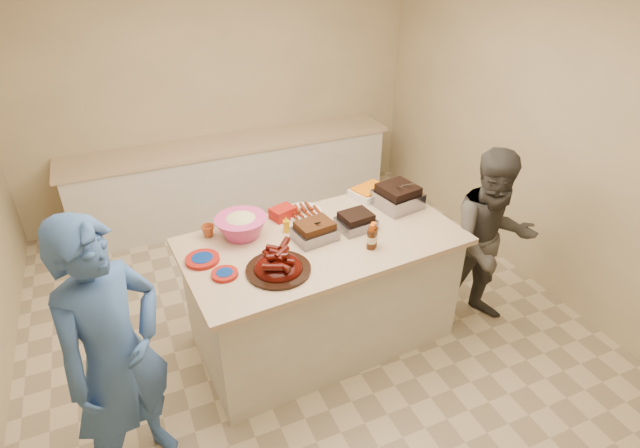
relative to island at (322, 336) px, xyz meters
name	(u,v)px	position (x,y,z in m)	size (l,w,h in m)	color
room	(309,330)	(-0.08, 0.11, 0.00)	(4.50, 5.00, 2.70)	#C6B186
back_counter	(234,179)	(-0.08, 2.31, 0.45)	(3.60, 0.64, 0.90)	beige
island	(322,336)	(0.00, 0.00, 0.00)	(2.03, 1.07, 0.96)	beige
rib_platter	(278,271)	(-0.43, -0.24, 0.96)	(0.44, 0.44, 0.17)	#450803
pulled_pork_tray	(315,239)	(-0.05, 0.02, 0.96)	(0.30, 0.23, 0.09)	#47230F
brisket_tray	(356,228)	(0.29, 0.04, 0.96)	(0.27, 0.22, 0.08)	black
roasting_pan	(397,206)	(0.76, 0.21, 0.96)	(0.32, 0.32, 0.13)	gray
coleslaw_bowl	(242,236)	(-0.53, 0.28, 0.96)	(0.38, 0.38, 0.26)	#C8387B
sausage_plate	(303,213)	(0.02, 0.42, 0.96)	(0.30, 0.30, 0.05)	silver
mac_cheese_dish	(370,195)	(0.65, 0.47, 0.96)	(0.31, 0.23, 0.08)	orange
bbq_bottle_a	(372,246)	(0.28, -0.23, 0.96)	(0.07, 0.07, 0.20)	#381909
bbq_bottle_b	(371,248)	(0.26, -0.25, 0.96)	(0.07, 0.07, 0.19)	#381909
mustard_bottle	(287,232)	(-0.21, 0.20, 0.96)	(0.05, 0.05, 0.13)	#E1A108
sauce_bowl	(313,230)	(-0.01, 0.14, 0.96)	(0.15, 0.05, 0.15)	silver
plate_stack_large	(203,261)	(-0.87, 0.07, 0.96)	(0.23, 0.23, 0.03)	maroon
plate_stack_small	(225,276)	(-0.77, -0.15, 0.96)	(0.18, 0.18, 0.02)	maroon
plastic_cup	(209,236)	(-0.76, 0.37, 0.96)	(0.10, 0.09, 0.10)	#A04A21
basket_stack	(283,218)	(-0.16, 0.41, 0.96)	(0.18, 0.13, 0.09)	maroon
guest_gray	(474,317)	(1.31, -0.31, 0.00)	(0.76, 1.55, 0.59)	#474440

